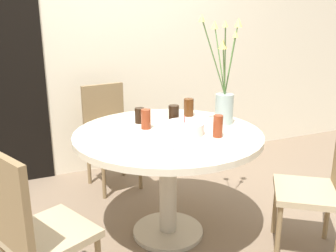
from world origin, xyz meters
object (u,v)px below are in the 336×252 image
flower_vase (224,93)px  drink_glass_2 (146,119)px  chair_left_flank (109,131)px  chair_near_front (323,181)px  drink_glass_0 (218,126)px  drink_glass_3 (174,115)px  chair_far_back (32,226)px  birthday_cake (184,128)px  drink_glass_1 (140,115)px  side_plate (160,148)px  drink_glass_4 (189,107)px

flower_vase → drink_glass_2: (-0.54, 0.09, -0.15)m
chair_left_flank → chair_near_front: same height
drink_glass_0 → drink_glass_3: size_ratio=1.00×
chair_far_back → chair_near_front: 1.68m
chair_near_front → drink_glass_3: 1.03m
birthday_cake → drink_glass_1: 0.39m
chair_left_flank → chair_near_front: 1.79m
drink_glass_2 → side_plate: bearing=-99.0°
birthday_cake → chair_left_flank: bearing=102.2°
chair_near_front → birthday_cake: size_ratio=3.58×
chair_left_flank → flower_vase: (0.58, -0.93, 0.46)m
chair_far_back → side_plate: chair_far_back is taller
flower_vase → drink_glass_2: bearing=170.1°
chair_left_flank → drink_glass_4: (0.45, -0.65, 0.31)m
chair_left_flank → side_plate: bearing=-99.6°
chair_left_flank → drink_glass_4: 0.85m
flower_vase → chair_far_back: bearing=-162.0°
chair_left_flank → chair_near_front: bearing=-67.4°
drink_glass_2 → drink_glass_3: 0.20m
chair_far_back → drink_glass_4: bearing=-83.5°
chair_far_back → side_plate: 0.78m
chair_near_front → drink_glass_3: size_ratio=6.45×
chair_left_flank → chair_far_back: 1.55m
chair_left_flank → drink_glass_1: size_ratio=8.38×
flower_vase → chair_near_front: bearing=-60.0°
drink_glass_0 → drink_glass_1: (-0.34, 0.49, -0.02)m
chair_near_front → birthday_cake: 0.91m
drink_glass_3 → drink_glass_1: bearing=143.3°
chair_left_flank → chair_near_front: size_ratio=1.00×
birthday_cake → side_plate: 0.31m
flower_vase → drink_glass_1: size_ratio=6.86×
birthday_cake → drink_glass_4: 0.45m
chair_left_flank → flower_vase: flower_vase is taller
side_plate → drink_glass_1: (0.07, 0.54, 0.05)m
chair_near_front → drink_glass_3: bearing=-99.5°
drink_glass_1 → chair_far_back: bearing=-139.8°
chair_far_back → side_plate: size_ratio=5.25×
chair_left_flank → drink_glass_1: (0.05, -0.69, 0.30)m
drink_glass_1 → drink_glass_3: bearing=-36.7°
drink_glass_0 → drink_glass_4: (0.06, 0.52, -0.00)m
drink_glass_3 → chair_near_front: bearing=-45.7°
flower_vase → drink_glass_1: flower_vase is taller
drink_glass_0 → drink_glass_3: (-0.14, 0.34, 0.00)m
drink_glass_0 → drink_glass_1: 0.59m
birthday_cake → drink_glass_2: bearing=131.9°
flower_vase → drink_glass_1: 0.60m
chair_far_back → chair_near_front: size_ratio=1.00×
birthday_cake → drink_glass_3: drink_glass_3 is taller
chair_far_back → birthday_cake: bearing=-95.8°
side_plate → drink_glass_2: 0.40m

